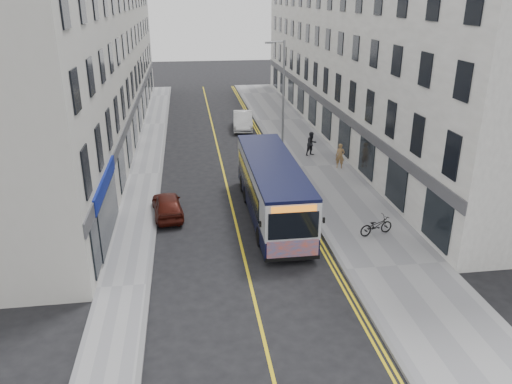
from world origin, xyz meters
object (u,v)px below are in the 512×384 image
object	(u,v)px
city_bus	(272,187)
car_white	(243,121)
streetlamp	(282,97)
pedestrian_far	(312,144)
pedestrian_near	(340,156)
car_maroon	(167,205)
bicycle	(376,226)

from	to	relation	value
city_bus	car_white	distance (m)	18.09
streetlamp	pedestrian_far	bearing A→B (deg)	7.76
city_bus	pedestrian_near	distance (m)	8.83
pedestrian_far	car_maroon	world-z (taller)	pedestrian_far
pedestrian_far	car_white	bearing A→B (deg)	90.81
city_bus	pedestrian_far	world-z (taller)	city_bus
city_bus	bicycle	distance (m)	5.48
streetlamp	car_white	world-z (taller)	streetlamp
city_bus	pedestrian_far	xyz separation A→B (m)	(4.48, 9.65, -0.68)
bicycle	car_white	size ratio (longest dim) A/B	0.39
streetlamp	car_white	bearing A→B (deg)	100.77
car_maroon	car_white	bearing A→B (deg)	-115.73
bicycle	car_white	world-z (taller)	car_white
streetlamp	car_white	distance (m)	9.59
streetlamp	car_maroon	distance (m)	12.00
streetlamp	pedestrian_far	distance (m)	4.09
car_white	city_bus	bearing A→B (deg)	-86.28
pedestrian_far	car_maroon	size ratio (longest dim) A/B	0.47
city_bus	car_maroon	world-z (taller)	city_bus
city_bus	streetlamp	bearing A→B (deg)	76.48
streetlamp	car_maroon	bearing A→B (deg)	-131.65
bicycle	pedestrian_near	bearing A→B (deg)	-20.83
streetlamp	bicycle	xyz separation A→B (m)	(2.25, -12.30, -3.81)
streetlamp	city_bus	bearing A→B (deg)	-103.52
car_maroon	bicycle	bearing A→B (deg)	152.14
streetlamp	car_white	xyz separation A→B (m)	(-1.66, 8.71, -3.64)
pedestrian_near	car_maroon	xyz separation A→B (m)	(-10.98, -5.90, -0.32)
bicycle	pedestrian_near	world-z (taller)	pedestrian_near
streetlamp	car_white	size ratio (longest dim) A/B	1.78
bicycle	car_white	xyz separation A→B (m)	(-3.91, 21.01, 0.17)
car_white	streetlamp	bearing A→B (deg)	-73.65
streetlamp	city_bus	xyz separation A→B (m)	(-2.25, -9.34, -2.74)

